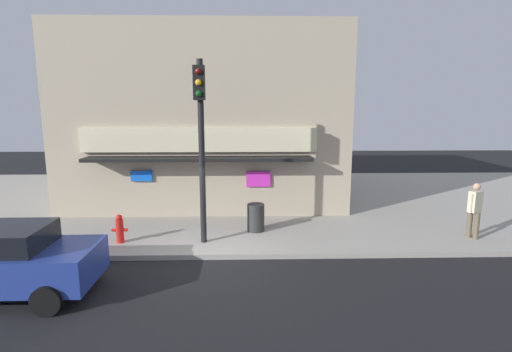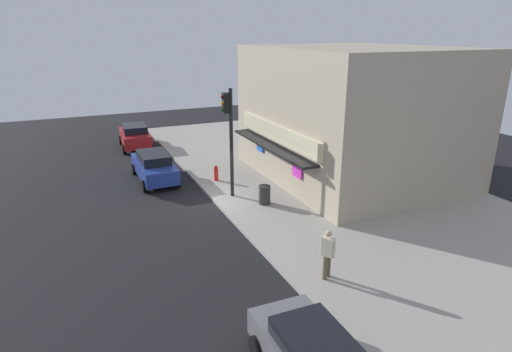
% 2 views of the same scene
% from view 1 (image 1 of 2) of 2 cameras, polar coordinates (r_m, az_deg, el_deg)
% --- Properties ---
extents(ground_plane, '(53.49, 53.49, 0.00)m').
position_cam_1_polar(ground_plane, '(11.29, -7.08, -12.06)').
color(ground_plane, black).
extents(sidewalk, '(35.66, 13.25, 0.15)m').
position_cam_1_polar(sidewalk, '(17.56, -5.02, -3.62)').
color(sidewalk, '#A39E93').
rests_on(sidewalk, ground_plane).
extents(corner_building, '(11.23, 10.17, 7.18)m').
position_cam_1_polar(corner_building, '(18.98, -6.65, 8.56)').
color(corner_building, tan).
rests_on(corner_building, sidewalk).
extents(traffic_light, '(0.32, 0.58, 5.42)m').
position_cam_1_polar(traffic_light, '(11.45, -8.06, 6.85)').
color(traffic_light, black).
rests_on(traffic_light, sidewalk).
extents(fire_hydrant, '(0.47, 0.23, 0.88)m').
position_cam_1_polar(fire_hydrant, '(12.66, -19.27, -7.30)').
color(fire_hydrant, red).
rests_on(fire_hydrant, sidewalk).
extents(trash_can, '(0.57, 0.57, 0.92)m').
position_cam_1_polar(trash_can, '(13.03, -0.03, -6.07)').
color(trash_can, '#2D2D2D').
rests_on(trash_can, sidewalk).
extents(pedestrian, '(0.54, 0.42, 1.76)m').
position_cam_1_polar(pedestrian, '(13.98, 29.28, -4.12)').
color(pedestrian, brown).
rests_on(pedestrian, sidewalk).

